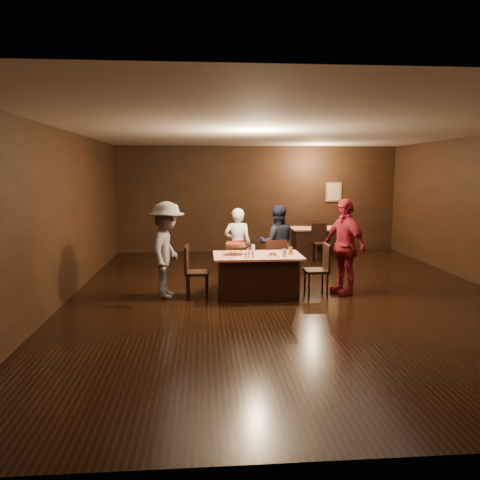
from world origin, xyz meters
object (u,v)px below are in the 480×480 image
(chair_far_right, at_px, (273,262))
(glass_amber, at_px, (290,251))
(diner_red_shirt, at_px, (344,246))
(chair_far_left, at_px, (233,263))
(plate_empty, at_px, (286,252))
(diner_grey_knit, at_px, (167,250))
(pizza_stand, at_px, (235,245))
(main_table, at_px, (257,275))
(diner_white_jacket, at_px, (238,245))
(chair_end_right, at_px, (316,269))
(chair_end_left, at_px, (197,271))
(diner_navy_hoodie, at_px, (277,243))
(back_table, at_px, (314,242))
(chair_back_far, at_px, (310,236))
(glass_back, at_px, (253,248))
(glass_front_right, at_px, (284,253))
(chair_back_near, at_px, (321,242))

(chair_far_right, relative_size, glass_amber, 6.79)
(diner_red_shirt, bearing_deg, chair_far_left, -132.85)
(plate_empty, bearing_deg, diner_grey_knit, -177.08)
(chair_far_right, xyz_separation_m, pizza_stand, (-0.80, -0.70, 0.48))
(main_table, relative_size, diner_white_jacket, 1.04)
(chair_far_right, bearing_deg, chair_end_right, 122.34)
(diner_red_shirt, bearing_deg, chair_end_left, -112.94)
(diner_grey_knit, bearing_deg, chair_far_left, -51.68)
(diner_navy_hoodie, bearing_deg, chair_far_right, 69.42)
(chair_far_left, distance_m, glass_amber, 1.33)
(back_table, relative_size, chair_end_left, 1.37)
(plate_empty, bearing_deg, diner_white_jacket, 130.21)
(diner_red_shirt, bearing_deg, chair_back_far, 150.52)
(glass_back, bearing_deg, chair_end_left, -164.05)
(back_table, relative_size, chair_far_right, 1.37)
(main_table, bearing_deg, back_table, 63.22)
(diner_red_shirt, height_order, plate_empty, diner_red_shirt)
(pizza_stand, relative_size, glass_front_right, 2.71)
(diner_white_jacket, distance_m, glass_back, 0.86)
(main_table, bearing_deg, diner_navy_hoodie, 64.91)
(chair_far_left, bearing_deg, diner_grey_knit, 15.64)
(chair_far_left, bearing_deg, pizza_stand, 75.81)
(chair_far_right, xyz_separation_m, diner_red_shirt, (1.24, -0.68, 0.42))
(glass_back, bearing_deg, glass_amber, -28.30)
(diner_white_jacket, bearing_deg, chair_far_right, 162.34)
(chair_back_near, xyz_separation_m, pizza_stand, (-2.44, -3.30, 0.48))
(diner_navy_hoodie, bearing_deg, glass_amber, 91.27)
(glass_front_right, xyz_separation_m, glass_back, (-0.50, 0.55, 0.00))
(chair_back_near, relative_size, diner_navy_hoodie, 0.59)
(chair_back_near, bearing_deg, pizza_stand, -130.35)
(chair_far_right, distance_m, glass_front_right, 1.07)
(pizza_stand, height_order, plate_empty, pizza_stand)
(chair_end_right, bearing_deg, chair_end_left, -90.50)
(plate_empty, bearing_deg, chair_end_right, -15.26)
(back_table, relative_size, plate_empty, 5.20)
(chair_end_right, bearing_deg, chair_back_near, 163.76)
(back_table, distance_m, glass_back, 4.32)
(plate_empty, bearing_deg, chair_far_left, 147.72)
(chair_far_left, height_order, glass_back, chair_far_left)
(chair_end_left, bearing_deg, chair_back_near, -38.83)
(main_table, xyz_separation_m, diner_red_shirt, (1.64, 0.07, 0.51))
(chair_back_near, height_order, chair_back_far, same)
(chair_back_far, distance_m, diner_red_shirt, 4.62)
(chair_back_far, height_order, glass_back, chair_back_far)
(diner_navy_hoodie, bearing_deg, main_table, 63.71)
(chair_back_near, distance_m, glass_amber, 3.71)
(diner_navy_hoodie, relative_size, diner_red_shirt, 0.90)
(diner_white_jacket, bearing_deg, pizza_stand, 95.24)
(chair_far_right, distance_m, chair_back_far, 4.23)
(chair_end_left, distance_m, glass_back, 1.15)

